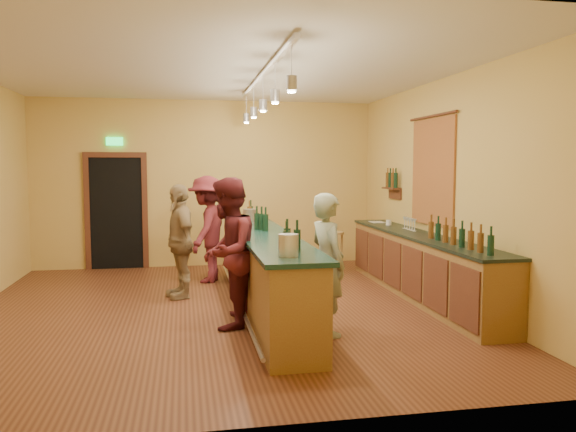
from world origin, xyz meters
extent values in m
plane|color=#512617|center=(0.00, 0.00, 0.00)|extent=(7.00, 7.00, 0.00)
cube|color=silver|center=(0.00, 0.00, 3.20)|extent=(6.50, 7.00, 0.02)
cube|color=gold|center=(0.00, 3.50, 1.60)|extent=(6.50, 0.02, 3.20)
cube|color=gold|center=(0.00, -3.50, 1.60)|extent=(6.50, 0.02, 3.20)
cube|color=gold|center=(3.25, 0.00, 1.60)|extent=(0.02, 7.00, 3.20)
cube|color=black|center=(-1.70, 3.48, 1.05)|extent=(0.95, 0.06, 2.10)
cube|color=#4B2516|center=(-2.22, 3.46, 1.05)|extent=(0.10, 0.08, 2.10)
cube|color=#4B2516|center=(-1.18, 3.46, 1.05)|extent=(0.10, 0.08, 2.10)
cube|color=#4B2516|center=(-1.70, 3.46, 2.15)|extent=(1.15, 0.08, 0.10)
cube|color=#19E54C|center=(-1.70, 3.45, 2.40)|extent=(0.30, 0.04, 0.15)
cube|color=maroon|center=(3.23, 0.40, 1.85)|extent=(0.03, 1.40, 1.60)
cube|color=#4B2516|center=(3.16, 1.90, 1.55)|extent=(0.16, 0.55, 0.03)
cube|color=#4B2516|center=(3.23, 1.90, 1.45)|extent=(0.03, 0.55, 0.18)
cube|color=brown|center=(2.97, 0.20, 0.45)|extent=(0.55, 4.50, 0.90)
cube|color=black|center=(2.97, 0.20, 0.92)|extent=(0.60, 4.55, 0.04)
cylinder|color=silver|center=(2.97, 1.50, 0.99)|extent=(0.09, 0.09, 0.09)
cube|color=silver|center=(2.94, 2.00, 0.95)|extent=(0.22, 0.30, 0.01)
cube|color=brown|center=(0.61, 0.00, 0.50)|extent=(0.60, 5.00, 1.00)
cube|color=#122E27|center=(0.61, 0.00, 1.02)|extent=(0.70, 5.10, 0.05)
cylinder|color=silver|center=(0.25, 0.00, 0.15)|extent=(0.05, 5.00, 0.05)
cylinder|color=silver|center=(0.56, -2.10, 1.16)|extent=(0.20, 0.20, 0.22)
cylinder|color=silver|center=(0.56, 1.20, 1.16)|extent=(0.20, 0.20, 0.22)
cube|color=silver|center=(0.61, 0.00, 3.14)|extent=(0.06, 4.60, 0.05)
cylinder|color=silver|center=(0.61, -2.00, 2.95)|extent=(0.01, 0.01, 0.35)
cylinder|color=#A5A5AD|center=(0.61, -2.00, 2.75)|extent=(0.11, 0.11, 0.14)
cylinder|color=#FFEABF|center=(0.61, -2.00, 2.67)|extent=(0.08, 0.08, 0.02)
cylinder|color=silver|center=(0.61, -1.00, 2.95)|extent=(0.01, 0.01, 0.35)
cylinder|color=#A5A5AD|center=(0.61, -1.00, 2.75)|extent=(0.11, 0.11, 0.14)
cylinder|color=#FFEABF|center=(0.61, -1.00, 2.67)|extent=(0.08, 0.08, 0.02)
cylinder|color=silver|center=(0.61, 0.00, 2.95)|extent=(0.01, 0.01, 0.35)
cylinder|color=#A5A5AD|center=(0.61, 0.00, 2.75)|extent=(0.11, 0.11, 0.14)
cylinder|color=#FFEABF|center=(0.61, 0.00, 2.67)|extent=(0.08, 0.08, 0.02)
cylinder|color=silver|center=(0.61, 1.00, 2.95)|extent=(0.01, 0.01, 0.35)
cylinder|color=#A5A5AD|center=(0.61, 1.00, 2.75)|extent=(0.11, 0.11, 0.14)
cylinder|color=#FFEABF|center=(0.61, 1.00, 2.67)|extent=(0.08, 0.08, 0.02)
cylinder|color=silver|center=(0.61, 2.00, 2.95)|extent=(0.01, 0.01, 0.35)
cylinder|color=#A5A5AD|center=(0.61, 2.00, 2.75)|extent=(0.11, 0.11, 0.14)
cylinder|color=#FFEABF|center=(0.61, 2.00, 2.67)|extent=(0.08, 0.08, 0.02)
imported|color=gray|center=(1.16, -1.34, 0.82)|extent=(0.52, 0.67, 1.64)
imported|color=#59191E|center=(0.06, -0.82, 0.90)|extent=(0.94, 1.06, 1.81)
imported|color=#997A51|center=(-0.51, 0.85, 0.84)|extent=(0.65, 1.06, 1.68)
imported|color=#59191E|center=(-0.06, 1.92, 0.89)|extent=(1.00, 1.30, 1.78)
cylinder|color=#A38549|center=(2.20, 2.20, 0.74)|extent=(0.37, 0.37, 0.04)
cylinder|color=#A38549|center=(2.34, 2.20, 0.36)|extent=(0.04, 0.04, 0.72)
cylinder|color=#A38549|center=(2.13, 2.32, 0.36)|extent=(0.04, 0.04, 0.72)
cylinder|color=#A38549|center=(2.13, 2.08, 0.36)|extent=(0.04, 0.04, 0.72)
camera|label=1|loc=(-0.45, -7.49, 1.93)|focal=35.00mm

